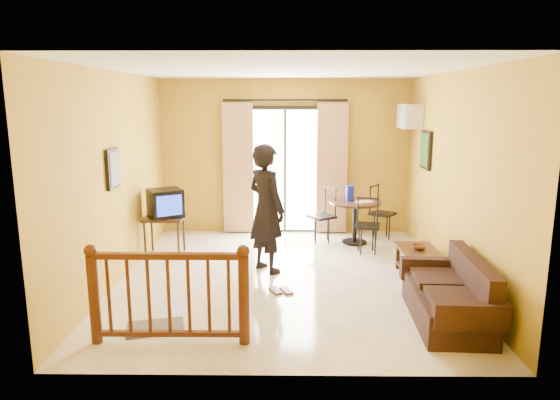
{
  "coord_description": "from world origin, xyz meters",
  "views": [
    {
      "loc": [
        0.01,
        -6.56,
        2.42
      ],
      "look_at": [
        -0.07,
        0.2,
        1.06
      ],
      "focal_mm": 32.0,
      "sensor_mm": 36.0,
      "label": 1
    }
  ],
  "objects_px": {
    "television": "(165,203)",
    "dining_table": "(355,210)",
    "coffee_table": "(419,260)",
    "standing_person": "(266,209)",
    "sofa": "(451,298)"
  },
  "relations": [
    {
      "from": "coffee_table",
      "to": "standing_person",
      "type": "xyz_separation_m",
      "value": [
        -2.11,
        0.3,
        0.65
      ]
    },
    {
      "from": "sofa",
      "to": "television",
      "type": "bearing_deg",
      "value": 150.08
    },
    {
      "from": "television",
      "to": "dining_table",
      "type": "xyz_separation_m",
      "value": [
        3.07,
        0.71,
        -0.26
      ]
    },
    {
      "from": "sofa",
      "to": "standing_person",
      "type": "relative_size",
      "value": 0.86
    },
    {
      "from": "sofa",
      "to": "standing_person",
      "type": "bearing_deg",
      "value": 144.42
    },
    {
      "from": "dining_table",
      "to": "television",
      "type": "bearing_deg",
      "value": -166.9
    },
    {
      "from": "television",
      "to": "sofa",
      "type": "xyz_separation_m",
      "value": [
        3.72,
        -2.39,
        -0.57
      ]
    },
    {
      "from": "coffee_table",
      "to": "sofa",
      "type": "distance_m",
      "value": 1.38
    },
    {
      "from": "coffee_table",
      "to": "standing_person",
      "type": "height_order",
      "value": "standing_person"
    },
    {
      "from": "dining_table",
      "to": "coffee_table",
      "type": "relative_size",
      "value": 0.98
    },
    {
      "from": "television",
      "to": "coffee_table",
      "type": "height_order",
      "value": "television"
    },
    {
      "from": "dining_table",
      "to": "coffee_table",
      "type": "height_order",
      "value": "dining_table"
    },
    {
      "from": "coffee_table",
      "to": "standing_person",
      "type": "relative_size",
      "value": 0.49
    },
    {
      "from": "dining_table",
      "to": "sofa",
      "type": "height_order",
      "value": "sofa"
    },
    {
      "from": "sofa",
      "to": "standing_person",
      "type": "height_order",
      "value": "standing_person"
    }
  ]
}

